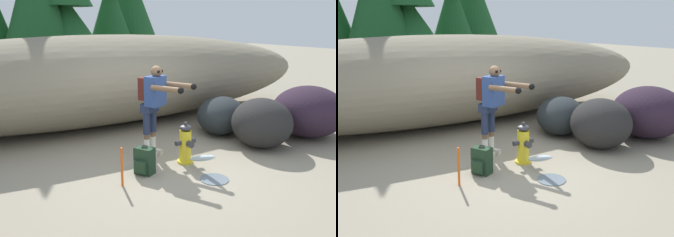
{
  "view_description": "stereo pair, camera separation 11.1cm",
  "coord_description": "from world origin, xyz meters",
  "views": [
    {
      "loc": [
        -2.97,
        -4.93,
        2.37
      ],
      "look_at": [
        0.1,
        0.3,
        0.75
      ],
      "focal_mm": 38.52,
      "sensor_mm": 36.0,
      "label": 1
    },
    {
      "loc": [
        -2.88,
        -4.99,
        2.37
      ],
      "look_at": [
        0.1,
        0.3,
        0.75
      ],
      "focal_mm": 38.52,
      "sensor_mm": 36.0,
      "label": 2
    }
  ],
  "objects": [
    {
      "name": "pine_tree_right",
      "position": [
        0.42,
        7.68,
        2.6
      ],
      "size": [
        2.92,
        2.92,
        4.71
      ],
      "color": "#47331E",
      "rests_on": "ground_plane"
    },
    {
      "name": "survey_stake",
      "position": [
        -1.05,
        -0.31,
        0.3
      ],
      "size": [
        0.04,
        0.04,
        0.6
      ],
      "primitive_type": "cylinder",
      "color": "#E55914",
      "rests_on": "ground_plane"
    },
    {
      "name": "boulder_outlier",
      "position": [
        2.99,
        0.96,
        0.24
      ],
      "size": [
        0.74,
        0.67,
        0.47
      ],
      "primitive_type": "ellipsoid",
      "rotation": [
        0.0,
        0.0,
        3.13
      ],
      "color": "black",
      "rests_on": "ground_plane"
    },
    {
      "name": "ground_plane",
      "position": [
        0.0,
        0.0,
        -0.02
      ],
      "size": [
        56.0,
        56.0,
        0.04
      ],
      "primitive_type": "cube",
      "color": "gray"
    },
    {
      "name": "fire_hydrant",
      "position": [
        0.27,
        -0.01,
        0.34
      ],
      "size": [
        0.39,
        0.33,
        0.73
      ],
      "color": "yellow",
      "rests_on": "ground_plane"
    },
    {
      "name": "spare_backpack",
      "position": [
        -0.56,
        -0.07,
        0.22
      ],
      "size": [
        0.36,
        0.36,
        0.47
      ],
      "rotation": [
        0.0,
        0.0,
        3.67
      ],
      "color": "#1E3823",
      "rests_on": "ground_plane"
    },
    {
      "name": "boulder_mid",
      "position": [
        1.92,
        1.08,
        0.4
      ],
      "size": [
        1.71,
        1.72,
        0.81
      ],
      "primitive_type": "ellipsoid",
      "rotation": [
        0.0,
        0.0,
        3.94
      ],
      "color": "#22272A",
      "rests_on": "ground_plane"
    },
    {
      "name": "boulder_large",
      "position": [
        3.39,
        -0.02,
        0.54
      ],
      "size": [
        2.21,
        2.19,
        1.08
      ],
      "primitive_type": "ellipsoid",
      "rotation": [
        0.0,
        0.0,
        0.62
      ],
      "color": "#2C1E2E",
      "rests_on": "ground_plane"
    },
    {
      "name": "dirt_embankment",
      "position": [
        0.0,
        3.26,
        1.05
      ],
      "size": [
        12.33,
        3.2,
        2.1
      ],
      "primitive_type": "ellipsoid",
      "color": "gray",
      "rests_on": "ground_plane"
    },
    {
      "name": "utility_worker",
      "position": [
        -0.02,
        0.56,
        1.05
      ],
      "size": [
        0.8,
        1.04,
        1.65
      ],
      "rotation": [
        0.0,
        0.0,
        -1.09
      ],
      "color": "beige",
      "rests_on": "ground_plane"
    },
    {
      "name": "hydrant_water_jet",
      "position": [
        0.27,
        -0.58,
        0.18
      ],
      "size": [
        0.45,
        0.92,
        0.42
      ],
      "color": "silver",
      "rests_on": "ground_plane"
    },
    {
      "name": "boulder_small",
      "position": [
        2.03,
        -0.04,
        0.48
      ],
      "size": [
        1.58,
        1.62,
        0.96
      ],
      "primitive_type": "ellipsoid",
      "rotation": [
        0.0,
        0.0,
        2.71
      ],
      "color": "#252425",
      "rests_on": "ground_plane"
    }
  ]
}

